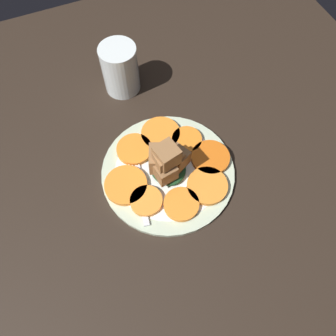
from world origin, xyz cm
name	(u,v)px	position (x,y,z in cm)	size (l,w,h in cm)	color
table_slab	(168,175)	(0.00, 0.00, 1.00)	(120.00, 120.00, 2.00)	black
plate	(168,172)	(0.00, 0.00, 2.52)	(27.13, 27.13, 1.05)	beige
carrot_slice_0	(125,184)	(-0.30, -9.03, 3.61)	(8.48, 8.48, 1.03)	orange
carrot_slice_1	(146,201)	(4.69, -6.53, 3.61)	(6.31, 6.31, 1.03)	orange
carrot_slice_2	(181,204)	(7.96, -0.61, 3.61)	(6.88, 6.88, 1.03)	orange
carrot_slice_3	(207,186)	(6.44, 5.67, 3.61)	(8.08, 8.08, 1.03)	orange
carrot_slice_4	(210,158)	(0.95, 9.08, 3.61)	(7.97, 7.97, 1.03)	orange
carrot_slice_5	(187,140)	(-4.87, 6.41, 3.61)	(6.37, 6.37, 1.03)	orange
carrot_slice_6	(161,134)	(-8.47, 1.87, 3.61)	(8.32, 8.32, 1.03)	orange
carrot_slice_7	(134,149)	(-7.04, -4.65, 3.61)	(7.40, 7.40, 1.03)	orange
center_pile	(167,162)	(0.13, -0.26, 7.19)	(7.85, 8.64, 9.86)	#1E4723
fork	(138,182)	(0.24, -6.65, 3.30)	(17.43, 4.61, 0.40)	silver
water_glass	(120,69)	(-25.34, -0.82, 7.76)	(8.17, 8.17, 11.53)	silver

